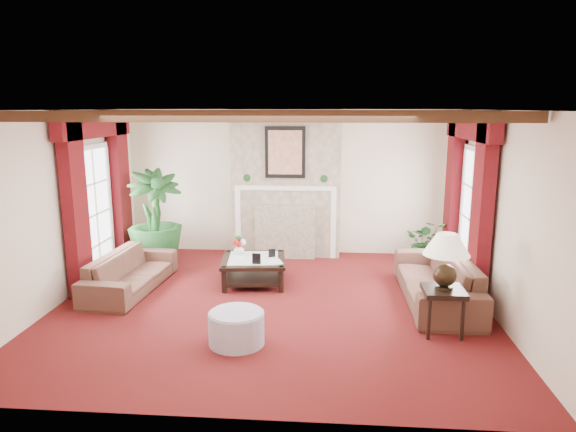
# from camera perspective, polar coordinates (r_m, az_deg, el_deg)

# --- Properties ---
(floor) EXTENTS (6.00, 6.00, 0.00)m
(floor) POSITION_cam_1_polar(r_m,az_deg,el_deg) (7.39, -1.83, -9.76)
(floor) COLOR #4D0D0E
(floor) RESTS_ON ground
(ceiling) EXTENTS (6.00, 6.00, 0.00)m
(ceiling) POSITION_cam_1_polar(r_m,az_deg,el_deg) (6.86, -1.98, 11.68)
(ceiling) COLOR white
(ceiling) RESTS_ON floor
(back_wall) EXTENTS (6.00, 0.02, 2.70)m
(back_wall) POSITION_cam_1_polar(r_m,az_deg,el_deg) (9.70, -0.11, 3.77)
(back_wall) COLOR beige
(back_wall) RESTS_ON ground
(left_wall) EXTENTS (0.02, 5.50, 2.70)m
(left_wall) POSITION_cam_1_polar(r_m,az_deg,el_deg) (7.91, -24.04, 0.85)
(left_wall) COLOR beige
(left_wall) RESTS_ON ground
(right_wall) EXTENTS (0.02, 5.50, 2.70)m
(right_wall) POSITION_cam_1_polar(r_m,az_deg,el_deg) (7.31, 22.18, 0.16)
(right_wall) COLOR beige
(right_wall) RESTS_ON ground
(ceiling_beams) EXTENTS (6.00, 3.00, 0.12)m
(ceiling_beams) POSITION_cam_1_polar(r_m,az_deg,el_deg) (6.86, -1.98, 11.18)
(ceiling_beams) COLOR #361D11
(ceiling_beams) RESTS_ON ceiling
(fireplace) EXTENTS (2.00, 0.52, 2.70)m
(fireplace) POSITION_cam_1_polar(r_m,az_deg,el_deg) (9.40, -0.21, 11.76)
(fireplace) COLOR tan
(fireplace) RESTS_ON ground
(french_door_left) EXTENTS (0.10, 1.10, 2.16)m
(french_door_left) POSITION_cam_1_polar(r_m,az_deg,el_deg) (8.69, -21.19, 7.18)
(french_door_left) COLOR white
(french_door_left) RESTS_ON ground
(french_door_right) EXTENTS (0.10, 1.10, 2.16)m
(french_door_right) POSITION_cam_1_polar(r_m,az_deg,el_deg) (8.15, 20.31, 6.98)
(french_door_right) COLOR white
(french_door_right) RESTS_ON ground
(curtains_left) EXTENTS (0.20, 2.40, 2.55)m
(curtains_left) POSITION_cam_1_polar(r_m,az_deg,el_deg) (8.62, -20.73, 9.99)
(curtains_left) COLOR #47090A
(curtains_left) RESTS_ON ground
(curtains_right) EXTENTS (0.20, 2.40, 2.55)m
(curtains_right) POSITION_cam_1_polar(r_m,az_deg,el_deg) (8.10, 19.77, 9.98)
(curtains_right) COLOR #47090A
(curtains_right) RESTS_ON ground
(sofa_left) EXTENTS (2.03, 0.86, 0.76)m
(sofa_left) POSITION_cam_1_polar(r_m,az_deg,el_deg) (8.18, -17.15, -5.31)
(sofa_left) COLOR #350E1C
(sofa_left) RESTS_ON ground
(sofa_right) EXTENTS (2.29, 0.69, 0.89)m
(sofa_right) POSITION_cam_1_polar(r_m,az_deg,el_deg) (7.65, 16.20, -5.90)
(sofa_right) COLOR #350E1C
(sofa_right) RESTS_ON ground
(potted_palm) EXTENTS (2.51, 2.56, 0.94)m
(potted_palm) POSITION_cam_1_polar(r_m,az_deg,el_deg) (9.37, -14.46, -2.40)
(potted_palm) COLOR black
(potted_palm) RESTS_ON ground
(small_plant) EXTENTS (0.95, 1.01, 0.65)m
(small_plant) POSITION_cam_1_polar(r_m,az_deg,el_deg) (9.35, 15.25, -3.38)
(small_plant) COLOR black
(small_plant) RESTS_ON ground
(coffee_table) EXTENTS (1.08, 1.08, 0.40)m
(coffee_table) POSITION_cam_1_polar(r_m,az_deg,el_deg) (8.18, -3.83, -6.09)
(coffee_table) COLOR black
(coffee_table) RESTS_ON ground
(side_table) EXTENTS (0.52, 0.52, 0.58)m
(side_table) POSITION_cam_1_polar(r_m,az_deg,el_deg) (6.67, 16.77, -10.07)
(side_table) COLOR black
(side_table) RESTS_ON ground
(ottoman) EXTENTS (0.66, 0.66, 0.38)m
(ottoman) POSITION_cam_1_polar(r_m,az_deg,el_deg) (6.20, -5.74, -12.30)
(ottoman) COLOR #9891A5
(ottoman) RESTS_ON ground
(table_lamp) EXTENTS (0.56, 0.56, 0.71)m
(table_lamp) POSITION_cam_1_polar(r_m,az_deg,el_deg) (6.46, 17.12, -4.76)
(table_lamp) COLOR black
(table_lamp) RESTS_ON side_table
(flower_vase) EXTENTS (0.20, 0.21, 0.17)m
(flower_vase) POSITION_cam_1_polar(r_m,az_deg,el_deg) (8.34, -5.46, -3.71)
(flower_vase) COLOR silver
(flower_vase) RESTS_ON coffee_table
(book) EXTENTS (0.21, 0.15, 0.28)m
(book) POSITION_cam_1_polar(r_m,az_deg,el_deg) (7.82, -2.18, -4.34)
(book) COLOR black
(book) RESTS_ON coffee_table
(photo_frame_a) EXTENTS (0.13, 0.03, 0.18)m
(photo_frame_a) POSITION_cam_1_polar(r_m,az_deg,el_deg) (7.79, -3.53, -4.79)
(photo_frame_a) COLOR black
(photo_frame_a) RESTS_ON coffee_table
(photo_frame_b) EXTENTS (0.11, 0.06, 0.14)m
(photo_frame_b) POSITION_cam_1_polar(r_m,az_deg,el_deg) (8.13, -1.81, -4.17)
(photo_frame_b) COLOR black
(photo_frame_b) RESTS_ON coffee_table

